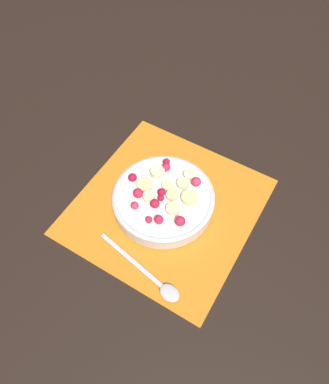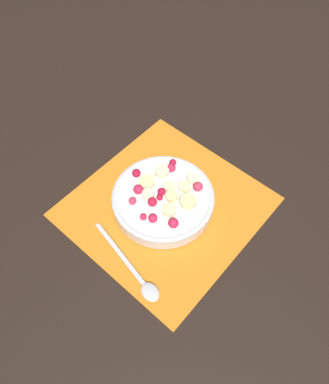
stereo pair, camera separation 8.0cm
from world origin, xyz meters
The scene contains 4 objects.
ground_plane centered at (0.00, 0.00, 0.00)m, with size 3.00×3.00×0.00m, color black.
placemat centered at (0.00, 0.00, 0.00)m, with size 0.39×0.38×0.01m.
fruit_bowl centered at (0.00, -0.01, 0.03)m, with size 0.22×0.22×0.06m.
spoon centered at (0.16, 0.07, 0.01)m, with size 0.06×0.21×0.01m.
Camera 1 is at (0.38, 0.22, 0.71)m, focal length 35.00 mm.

